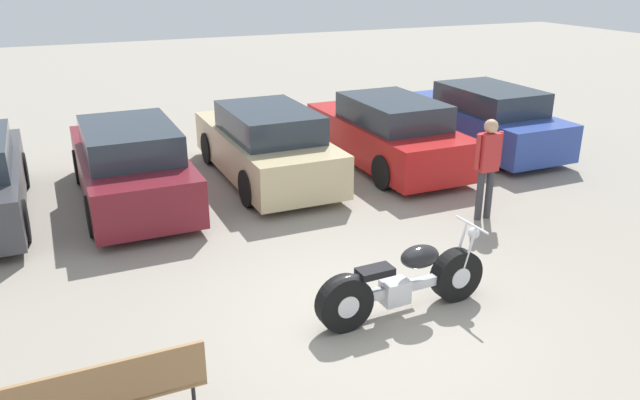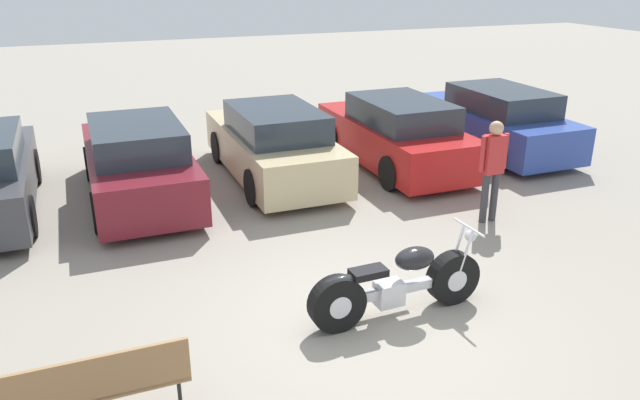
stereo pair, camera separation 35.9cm
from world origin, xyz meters
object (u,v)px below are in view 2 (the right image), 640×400
Objects in this scene: person_standing at (493,163)px; motorcycle at (396,285)px; parked_car_blue at (494,121)px; parked_car_red at (396,134)px; parked_car_champagne at (273,145)px; park_bench at (94,384)px; parked_car_maroon at (138,162)px.

motorcycle is at bearing -144.00° from person_standing.
parked_car_red is at bearing -175.63° from parked_car_blue.
motorcycle is 0.52× the size of parked_car_champagne.
parked_car_red reaches higher than park_bench.
parked_car_champagne is 4.40m from person_standing.
motorcycle is 5.58m from parked_car_champagne.
motorcycle is 7.84m from parked_car_blue.
parked_car_maroon is 1.00× the size of parked_car_blue.
parked_car_maroon is 1.00× the size of parked_car_champagne.
motorcycle reaches higher than park_bench.
person_standing is (2.66, -3.48, 0.34)m from parked_car_champagne.
motorcycle is 0.52× the size of parked_car_maroon.
parked_car_maroon is 5.29m from parked_car_red.
parked_car_blue reaches higher than park_bench.
motorcycle is 3.62m from park_bench.
parked_car_blue is at bearing 0.11° from parked_car_champagne.
person_standing is (0.01, -3.29, 0.34)m from parked_car_red.
person_standing is at bearing -89.75° from parked_car_red.
parked_car_champagne is 5.29m from parked_car_blue.
parked_car_maroon is 6.28m from park_bench.
parked_car_champagne is at bearing 175.84° from parked_car_red.
parked_car_champagne reaches higher than motorcycle.
parked_car_blue is (5.50, 5.58, 0.26)m from motorcycle.
parked_car_maroon and parked_car_red have the same top height.
parked_car_champagne is 7.41m from park_bench.
parked_car_champagne and parked_car_blue have the same top height.
motorcycle is 6.09m from parked_car_red.
parked_car_champagne is (0.21, 5.57, 0.26)m from motorcycle.
parked_car_champagne is 2.58× the size of person_standing.
parked_car_maroon is at bearing 80.01° from park_bench.
park_bench is (-1.09, -6.18, -0.14)m from parked_car_maroon.
parked_car_champagne is at bearing 87.82° from motorcycle.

